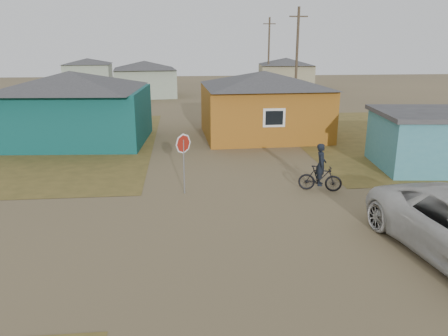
# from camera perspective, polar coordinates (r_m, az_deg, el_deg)

# --- Properties ---
(ground) EXTENTS (120.00, 120.00, 0.00)m
(ground) POSITION_cam_1_polar(r_m,az_deg,el_deg) (13.19, 5.51, -9.01)
(ground) COLOR brown
(house_teal) EXTENTS (8.93, 7.08, 4.00)m
(house_teal) POSITION_cam_1_polar(r_m,az_deg,el_deg) (26.15, -19.20, 7.64)
(house_teal) COLOR #0B3C3B
(house_teal) RESTS_ON ground
(house_yellow) EXTENTS (7.72, 6.76, 3.90)m
(house_yellow) POSITION_cam_1_polar(r_m,az_deg,el_deg) (26.39, 5.22, 8.43)
(house_yellow) COLOR #925716
(house_yellow) RESTS_ON ground
(shed_turquoise) EXTENTS (6.71, 4.93, 2.60)m
(shed_turquoise) POSITION_cam_1_polar(r_m,az_deg,el_deg) (22.16, 27.09, 3.33)
(shed_turquoise) COLOR teal
(shed_turquoise) RESTS_ON ground
(house_pale_west) EXTENTS (7.04, 6.15, 3.60)m
(house_pale_west) POSITION_cam_1_polar(r_m,az_deg,el_deg) (45.97, -10.28, 11.46)
(house_pale_west) COLOR gray
(house_pale_west) RESTS_ON ground
(house_beige_east) EXTENTS (6.95, 6.05, 3.60)m
(house_beige_east) POSITION_cam_1_polar(r_m,az_deg,el_deg) (53.28, 8.06, 12.21)
(house_beige_east) COLOR gray
(house_beige_east) RESTS_ON ground
(house_pale_north) EXTENTS (6.28, 5.81, 3.40)m
(house_pale_north) POSITION_cam_1_polar(r_m,az_deg,el_deg) (58.96, -17.32, 11.94)
(house_pale_north) COLOR gray
(house_pale_north) RESTS_ON ground
(utility_pole_near) EXTENTS (1.40, 0.20, 8.00)m
(utility_pole_near) POSITION_cam_1_polar(r_m,az_deg,el_deg) (34.87, 9.47, 13.74)
(utility_pole_near) COLOR #47392A
(utility_pole_near) RESTS_ON ground
(utility_pole_far) EXTENTS (1.40, 0.20, 8.00)m
(utility_pole_far) POSITION_cam_1_polar(r_m,az_deg,el_deg) (50.68, 5.86, 14.65)
(utility_pole_far) COLOR #47392A
(utility_pole_far) RESTS_ON ground
(stop_sign) EXTENTS (0.72, 0.32, 2.33)m
(stop_sign) POSITION_cam_1_polar(r_m,az_deg,el_deg) (16.29, -5.33, 2.42)
(stop_sign) COLOR gray
(stop_sign) RESTS_ON ground
(cyclist) EXTENTS (1.72, 0.96, 1.88)m
(cyclist) POSITION_cam_1_polar(r_m,az_deg,el_deg) (17.21, 12.48, -0.74)
(cyclist) COLOR black
(cyclist) RESTS_ON ground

